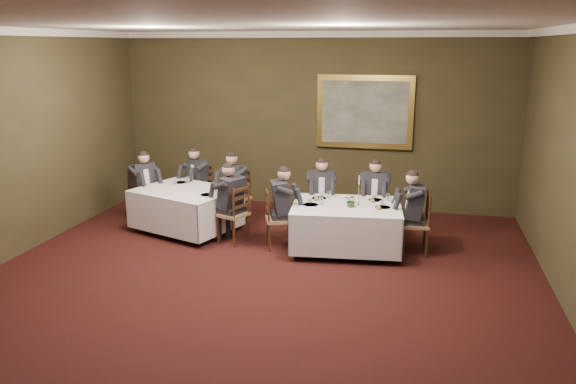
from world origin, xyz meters
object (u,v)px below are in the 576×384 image
at_px(diner_main_backright, 374,206).
at_px(diner_main_endright, 415,223).
at_px(chair_main_endright, 415,236).
at_px(diner_main_backleft, 321,204).
at_px(chair_main_backleft, 321,216).
at_px(diner_sec_endright, 233,213).
at_px(diner_main_endleft, 279,217).
at_px(chair_sec_endleft, 144,207).
at_px(chair_main_endleft, 279,231).
at_px(chair_sec_backleft, 200,201).
at_px(chair_sec_backright, 237,208).
at_px(centerpiece, 352,200).
at_px(table_second, 186,207).
at_px(diner_sec_endleft, 144,195).
at_px(diner_sec_backleft, 199,190).
at_px(candlestick, 359,194).
at_px(chair_main_backright, 374,218).
at_px(table_main, 346,224).
at_px(painting, 365,112).
at_px(chair_sec_endright, 234,226).
at_px(diner_sec_backright, 236,196).

bearing_deg(diner_main_backright, diner_main_endright, 130.48).
bearing_deg(chair_main_endright, diner_main_backleft, 61.33).
bearing_deg(chair_main_backleft, diner_sec_endright, 20.89).
bearing_deg(diner_main_endleft, chair_main_endright, 75.14).
distance_m(diner_main_endright, chair_sec_endleft, 5.04).
bearing_deg(chair_main_endleft, chair_sec_backleft, -146.74).
relative_size(chair_main_backleft, chair_sec_backright, 1.00).
relative_size(chair_main_backleft, centerpiece, 4.34).
bearing_deg(chair_sec_backright, table_second, 69.43).
xyz_separation_m(diner_main_backright, diner_sec_endleft, (-4.28, -0.26, 0.00)).
relative_size(diner_sec_backleft, chair_sec_backright, 1.35).
bearing_deg(chair_sec_backright, candlestick, -174.73).
bearing_deg(chair_main_backright, diner_main_endleft, 35.11).
xyz_separation_m(diner_main_backright, chair_sec_endleft, (-4.29, -0.25, -0.23)).
height_order(diner_sec_endright, diner_sec_endleft, same).
height_order(diner_main_backright, candlestick, diner_main_backright).
bearing_deg(diner_sec_endright, diner_main_endleft, -72.89).
distance_m(chair_main_endleft, diner_sec_backleft, 2.42).
relative_size(table_main, chair_main_endright, 1.87).
height_order(diner_sec_endright, painting, painting).
distance_m(table_second, chair_sec_endleft, 1.08).
bearing_deg(chair_main_backright, chair_main_endright, 130.58).
bearing_deg(chair_sec_endright, chair_main_endright, -64.24).
bearing_deg(painting, chair_main_endright, -64.79).
relative_size(diner_main_backright, diner_sec_endleft, 1.00).
bearing_deg(chair_sec_backright, chair_sec_endright, 132.37).
distance_m(table_second, diner_sec_endright, 1.06).
height_order(table_second, diner_main_backright, diner_main_backright).
bearing_deg(chair_main_endleft, chair_main_backright, 104.90).
bearing_deg(diner_main_backright, painting, -77.06).
bearing_deg(diner_main_endright, centerpiece, 96.50).
bearing_deg(diner_main_backleft, diner_sec_endright, 20.50).
xyz_separation_m(table_main, chair_main_backright, (0.37, 0.94, -0.17)).
relative_size(diner_sec_endleft, painting, 0.71).
height_order(chair_main_backright, chair_sec_backright, same).
height_order(diner_main_endleft, chair_sec_backleft, diner_main_endleft).
xyz_separation_m(table_main, chair_main_backleft, (-0.56, 0.84, -0.17)).
height_order(diner_main_backleft, chair_main_endleft, diner_main_backleft).
bearing_deg(diner_sec_backleft, diner_sec_endright, 161.31).
relative_size(diner_sec_backleft, candlestick, 2.73).
bearing_deg(diner_sec_endleft, diner_main_backleft, 124.52).
height_order(diner_sec_backright, chair_sec_endleft, diner_sec_backright).
distance_m(table_main, diner_main_backleft, 1.00).
bearing_deg(diner_main_backleft, chair_sec_endleft, -9.46).
xyz_separation_m(chair_main_endright, candlestick, (-0.92, -0.05, 0.66)).
height_order(diner_main_backleft, diner_sec_endleft, same).
bearing_deg(table_main, painting, 90.00).
relative_size(chair_main_backleft, painting, 0.53).
distance_m(diner_main_backleft, painting, 2.25).
bearing_deg(chair_sec_endleft, painting, 146.11).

